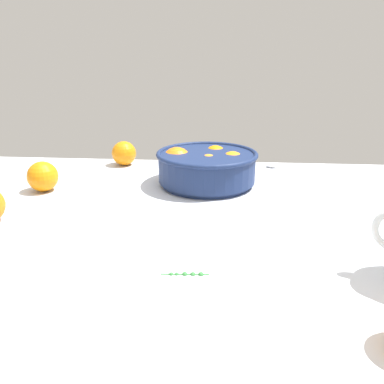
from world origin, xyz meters
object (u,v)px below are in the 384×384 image
loose_orange_3 (43,176)px  loose_orange_4 (124,153)px  fruit_bowl (206,166)px  spoon (279,168)px

loose_orange_3 → loose_orange_4: (14.84, 26.85, -0.07)cm
fruit_bowl → spoon: 28.09cm
spoon → fruit_bowl: bearing=-143.0°
fruit_bowl → loose_orange_3: (-42.28, -9.32, -1.15)cm
loose_orange_4 → spoon: loose_orange_4 is taller
fruit_bowl → loose_orange_4: size_ratio=3.54×
fruit_bowl → spoon: size_ratio=2.31×
loose_orange_3 → loose_orange_4: loose_orange_3 is taller
spoon → loose_orange_4: bearing=179.0°
fruit_bowl → loose_orange_3: fruit_bowl is taller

